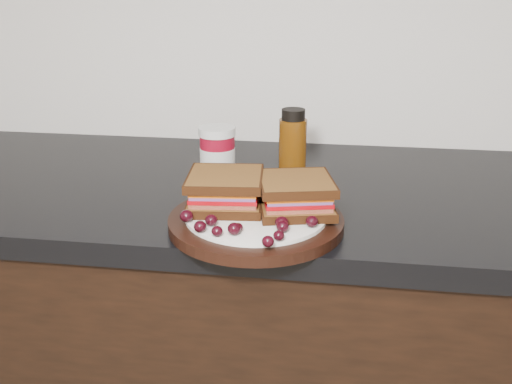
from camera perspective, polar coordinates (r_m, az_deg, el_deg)
base_cabinets at (r=1.35m, az=-1.38°, el=-18.17°), size 3.96×0.58×0.86m
countertop at (r=1.12m, az=-1.58°, el=0.02°), size 3.98×0.60×0.04m
plate at (r=0.91m, az=0.00°, el=-2.99°), size 0.28×0.28×0.02m
sandwich_left at (r=0.93m, az=-3.08°, el=0.15°), size 0.13×0.13×0.05m
sandwich_right at (r=0.91m, az=3.98°, el=-0.28°), size 0.14×0.14×0.05m
grape_0 at (r=0.88m, az=-6.97°, el=-2.39°), size 0.02×0.02×0.02m
grape_1 at (r=0.86m, az=-4.50°, el=-2.83°), size 0.02×0.02×0.02m
grape_2 at (r=0.84m, az=-5.61°, el=-3.46°), size 0.02×0.02×0.02m
grape_3 at (r=0.83m, az=-3.91°, el=-3.93°), size 0.02×0.02×0.02m
grape_4 at (r=0.83m, az=-2.19°, el=-3.70°), size 0.02×0.02×0.02m
grape_5 at (r=0.84m, az=-1.80°, el=-3.57°), size 0.01×0.01×0.01m
grape_6 at (r=0.79m, az=1.20°, el=-4.96°), size 0.02×0.02×0.02m
grape_7 at (r=0.81m, az=2.30°, el=-4.38°), size 0.02×0.02×0.02m
grape_8 at (r=0.84m, az=2.67°, el=-3.46°), size 0.02×0.02×0.02m
grape_9 at (r=0.85m, az=2.59°, el=-3.07°), size 0.02×0.02×0.02m
grape_10 at (r=0.86m, az=5.61°, el=-2.95°), size 0.02×0.02×0.02m
grape_11 at (r=0.88m, az=4.72°, el=-2.30°), size 0.02×0.02×0.02m
grape_12 at (r=0.89m, az=5.76°, el=-2.16°), size 0.02×0.02×0.02m
grape_13 at (r=0.93m, az=5.55°, el=-1.28°), size 0.02×0.02×0.01m
grape_14 at (r=0.95m, az=3.99°, el=-0.59°), size 0.02×0.02×0.02m
grape_15 at (r=0.94m, az=-2.24°, el=-0.72°), size 0.02×0.02×0.02m
grape_16 at (r=0.96m, az=-3.90°, el=-0.37°), size 0.02×0.02×0.02m
grape_17 at (r=0.94m, az=-3.84°, el=-0.70°), size 0.02×0.02×0.02m
grape_18 at (r=0.92m, az=-5.96°, el=-1.26°), size 0.02×0.02×0.02m
grape_19 at (r=0.91m, az=-5.39°, el=-1.59°), size 0.02×0.02×0.02m
grape_20 at (r=0.93m, az=-1.86°, el=-1.03°), size 0.02×0.02×0.02m
grape_21 at (r=0.92m, az=-3.57°, el=-1.23°), size 0.02×0.02×0.02m
grape_22 at (r=0.91m, az=-3.65°, el=-1.53°), size 0.02×0.02×0.02m
condiment_jar at (r=1.12m, az=-3.87°, el=3.86°), size 0.09×0.09×0.11m
oil_bottle at (r=1.09m, az=3.68°, el=4.50°), size 0.06×0.06×0.15m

